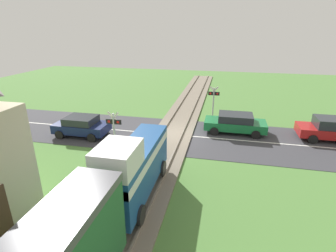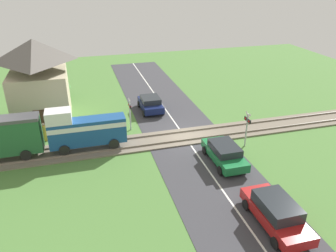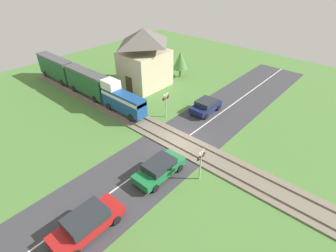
# 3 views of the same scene
# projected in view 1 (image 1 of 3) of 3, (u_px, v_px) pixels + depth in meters

# --- Properties ---
(ground_plane) EXTENTS (60.00, 60.00, 0.00)m
(ground_plane) POSITION_uv_depth(u_px,v_px,m) (172.00, 135.00, 18.57)
(ground_plane) COLOR #4C7A38
(road_surface) EXTENTS (48.00, 6.40, 0.02)m
(road_surface) POSITION_uv_depth(u_px,v_px,m) (172.00, 135.00, 18.57)
(road_surface) COLOR #38383D
(road_surface) RESTS_ON ground_plane
(track_bed) EXTENTS (2.80, 48.00, 0.24)m
(track_bed) POSITION_uv_depth(u_px,v_px,m) (172.00, 134.00, 18.54)
(track_bed) COLOR #756B5B
(track_bed) RESTS_ON ground_plane
(car_near_crossing) EXTENTS (4.30, 1.97, 1.40)m
(car_near_crossing) POSITION_uv_depth(u_px,v_px,m) (235.00, 123.00, 18.76)
(car_near_crossing) COLOR #197038
(car_near_crossing) RESTS_ON ground_plane
(car_far_side) EXTENTS (3.68, 2.02, 1.39)m
(car_far_side) POSITION_uv_depth(u_px,v_px,m) (82.00, 125.00, 18.24)
(car_far_side) COLOR #141E4C
(car_far_side) RESTS_ON ground_plane
(car_behind_queue) EXTENTS (4.57, 1.98, 1.53)m
(car_behind_queue) POSITION_uv_depth(u_px,v_px,m) (335.00, 129.00, 17.44)
(car_behind_queue) COLOR #A81919
(car_behind_queue) RESTS_ON ground_plane
(crossing_signal_west_approach) EXTENTS (0.90, 0.18, 2.78)m
(crossing_signal_west_approach) POSITION_uv_depth(u_px,v_px,m) (214.00, 98.00, 21.05)
(crossing_signal_west_approach) COLOR #B7B7B7
(crossing_signal_west_approach) RESTS_ON ground_plane
(crossing_signal_east_approach) EXTENTS (0.90, 0.18, 2.78)m
(crossing_signal_east_approach) POSITION_uv_depth(u_px,v_px,m) (114.00, 128.00, 14.82)
(crossing_signal_east_approach) COLOR #B7B7B7
(crossing_signal_east_approach) RESTS_ON ground_plane
(pedestrian_by_station) EXTENTS (0.38, 0.38, 1.53)m
(pedestrian_by_station) POSITION_uv_depth(u_px,v_px,m) (38.00, 229.00, 8.92)
(pedestrian_by_station) COLOR gold
(pedestrian_by_station) RESTS_ON ground_plane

